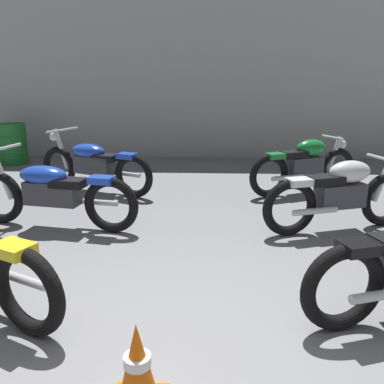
{
  "coord_description": "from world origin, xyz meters",
  "views": [
    {
      "loc": [
        0.18,
        -2.05,
        1.78
      ],
      "look_at": [
        0.0,
        2.28,
        0.55
      ],
      "focal_mm": 38.09,
      "sensor_mm": 36.0,
      "label": 1
    }
  ],
  "objects_px": {
    "oil_drum": "(13,144)",
    "motorcycle_right_row_2": "(305,164)",
    "traffic_cone": "(138,369)",
    "motorcycle_right_row_1": "(341,193)",
    "motorcycle_left_row_1": "(51,192)",
    "motorcycle_left_row_2": "(94,164)"
  },
  "relations": [
    {
      "from": "oil_drum",
      "to": "motorcycle_right_row_2",
      "type": "bearing_deg",
      "value": -19.88
    },
    {
      "from": "motorcycle_right_row_2",
      "to": "traffic_cone",
      "type": "xyz_separation_m",
      "value": [
        -1.89,
        -4.49,
        -0.2
      ]
    },
    {
      "from": "oil_drum",
      "to": "traffic_cone",
      "type": "xyz_separation_m",
      "value": [
        3.75,
        -6.53,
        -0.17
      ]
    },
    {
      "from": "oil_drum",
      "to": "motorcycle_right_row_1",
      "type": "bearing_deg",
      "value": -32.99
    },
    {
      "from": "traffic_cone",
      "to": "oil_drum",
      "type": "bearing_deg",
      "value": 119.88
    },
    {
      "from": "motorcycle_left_row_1",
      "to": "traffic_cone",
      "type": "height_order",
      "value": "motorcycle_left_row_1"
    },
    {
      "from": "motorcycle_left_row_1",
      "to": "traffic_cone",
      "type": "relative_size",
      "value": 3.99
    },
    {
      "from": "motorcycle_right_row_1",
      "to": "motorcycle_right_row_2",
      "type": "distance_m",
      "value": 1.65
    },
    {
      "from": "motorcycle_right_row_1",
      "to": "traffic_cone",
      "type": "height_order",
      "value": "motorcycle_right_row_1"
    },
    {
      "from": "motorcycle_left_row_1",
      "to": "motorcycle_right_row_1",
      "type": "height_order",
      "value": "motorcycle_left_row_1"
    },
    {
      "from": "motorcycle_left_row_1",
      "to": "traffic_cone",
      "type": "xyz_separation_m",
      "value": [
        1.51,
        -2.79,
        -0.19
      ]
    },
    {
      "from": "motorcycle_left_row_1",
      "to": "motorcycle_left_row_2",
      "type": "height_order",
      "value": "same"
    },
    {
      "from": "motorcycle_left_row_2",
      "to": "traffic_cone",
      "type": "relative_size",
      "value": 3.74
    },
    {
      "from": "motorcycle_right_row_1",
      "to": "oil_drum",
      "type": "distance_m",
      "value": 6.78
    },
    {
      "from": "motorcycle_left_row_2",
      "to": "oil_drum",
      "type": "relative_size",
      "value": 2.38
    },
    {
      "from": "oil_drum",
      "to": "traffic_cone",
      "type": "bearing_deg",
      "value": -60.12
    },
    {
      "from": "motorcycle_right_row_2",
      "to": "traffic_cone",
      "type": "bearing_deg",
      "value": -112.84
    },
    {
      "from": "motorcycle_left_row_1",
      "to": "oil_drum",
      "type": "bearing_deg",
      "value": 120.93
    },
    {
      "from": "motorcycle_right_row_1",
      "to": "motorcycle_right_row_2",
      "type": "bearing_deg",
      "value": 91.59
    },
    {
      "from": "motorcycle_right_row_1",
      "to": "oil_drum",
      "type": "height_order",
      "value": "motorcycle_right_row_1"
    },
    {
      "from": "motorcycle_left_row_2",
      "to": "motorcycle_right_row_1",
      "type": "bearing_deg",
      "value": -25.16
    },
    {
      "from": "motorcycle_left_row_1",
      "to": "motorcycle_right_row_2",
      "type": "distance_m",
      "value": 3.8
    }
  ]
}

